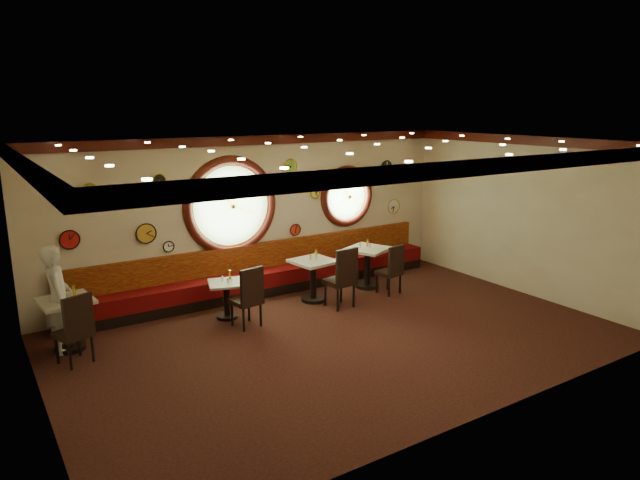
{
  "coord_description": "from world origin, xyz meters",
  "views": [
    {
      "loc": [
        -5.11,
        -7.29,
        3.77
      ],
      "look_at": [
        0.09,
        0.8,
        1.5
      ],
      "focal_mm": 32.0,
      "sensor_mm": 36.0,
      "label": 1
    }
  ],
  "objects_px": {
    "condiment_c_pepper": "(316,257)",
    "condiment_b_bottle": "(230,275)",
    "table_c": "(313,275)",
    "chair_a": "(76,325)",
    "waiter": "(58,299)",
    "condiment_b_salt": "(222,279)",
    "condiment_b_pepper": "(228,280)",
    "condiment_c_salt": "(310,258)",
    "condiment_a_pepper": "(66,297)",
    "condiment_d_bottle": "(367,243)",
    "chair_c": "(343,274)",
    "condiment_c_bottle": "(316,254)",
    "condiment_a_salt": "(53,296)",
    "condiment_d_pepper": "(370,245)",
    "table_d": "(367,262)",
    "condiment_d_salt": "(360,245)",
    "chair_d": "(392,266)",
    "table_b": "(227,295)",
    "chair_b": "(249,293)",
    "condiment_a_bottle": "(74,290)",
    "table_a": "(67,318)"
  },
  "relations": [
    {
      "from": "condiment_b_pepper",
      "to": "condiment_c_bottle",
      "type": "relative_size",
      "value": 0.58
    },
    {
      "from": "condiment_a_salt",
      "to": "waiter",
      "type": "height_order",
      "value": "waiter"
    },
    {
      "from": "table_b",
      "to": "condiment_b_salt",
      "type": "xyz_separation_m",
      "value": [
        -0.03,
        0.09,
        0.3
      ]
    },
    {
      "from": "condiment_a_bottle",
      "to": "condiment_a_salt",
      "type": "bearing_deg",
      "value": -173.47
    },
    {
      "from": "condiment_c_salt",
      "to": "condiment_b_pepper",
      "type": "relative_size",
      "value": 0.9
    },
    {
      "from": "condiment_b_pepper",
      "to": "condiment_d_bottle",
      "type": "bearing_deg",
      "value": 4.12
    },
    {
      "from": "condiment_a_pepper",
      "to": "condiment_c_pepper",
      "type": "height_order",
      "value": "condiment_c_pepper"
    },
    {
      "from": "table_c",
      "to": "chair_a",
      "type": "bearing_deg",
      "value": -173.36
    },
    {
      "from": "condiment_b_bottle",
      "to": "waiter",
      "type": "xyz_separation_m",
      "value": [
        -2.9,
        -0.04,
        0.1
      ]
    },
    {
      "from": "chair_c",
      "to": "condiment_c_salt",
      "type": "height_order",
      "value": "chair_c"
    },
    {
      "from": "table_c",
      "to": "condiment_b_pepper",
      "type": "distance_m",
      "value": 1.83
    },
    {
      "from": "table_b",
      "to": "table_c",
      "type": "height_order",
      "value": "table_c"
    },
    {
      "from": "chair_a",
      "to": "condiment_b_pepper",
      "type": "relative_size",
      "value": 6.42
    },
    {
      "from": "table_c",
      "to": "condiment_a_pepper",
      "type": "bearing_deg",
      "value": 178.7
    },
    {
      "from": "condiment_b_bottle",
      "to": "condiment_c_salt",
      "type": "bearing_deg",
      "value": -5.49
    },
    {
      "from": "condiment_a_pepper",
      "to": "condiment_d_bottle",
      "type": "distance_m",
      "value": 5.96
    },
    {
      "from": "condiment_b_salt",
      "to": "condiment_b_pepper",
      "type": "xyz_separation_m",
      "value": [
        0.03,
        -0.17,
        0.01
      ]
    },
    {
      "from": "chair_a",
      "to": "condiment_a_bottle",
      "type": "bearing_deg",
      "value": 59.2
    },
    {
      "from": "chair_d",
      "to": "condiment_b_pepper",
      "type": "distance_m",
      "value": 3.43
    },
    {
      "from": "table_d",
      "to": "condiment_a_bottle",
      "type": "bearing_deg",
      "value": 178.6
    },
    {
      "from": "chair_d",
      "to": "condiment_a_bottle",
      "type": "relative_size",
      "value": 4.1
    },
    {
      "from": "chair_d",
      "to": "condiment_a_pepper",
      "type": "xyz_separation_m",
      "value": [
        -6.04,
        0.62,
        0.29
      ]
    },
    {
      "from": "condiment_c_bottle",
      "to": "waiter",
      "type": "relative_size",
      "value": 0.11
    },
    {
      "from": "table_d",
      "to": "chair_d",
      "type": "xyz_separation_m",
      "value": [
        0.15,
        -0.64,
        0.05
      ]
    },
    {
      "from": "condiment_d_salt",
      "to": "table_b",
      "type": "bearing_deg",
      "value": -177.19
    },
    {
      "from": "table_d",
      "to": "condiment_c_salt",
      "type": "height_order",
      "value": "condiment_c_salt"
    },
    {
      "from": "table_d",
      "to": "chair_c",
      "type": "relative_size",
      "value": 1.4
    },
    {
      "from": "table_c",
      "to": "waiter",
      "type": "distance_m",
      "value": 4.59
    },
    {
      "from": "condiment_c_salt",
      "to": "chair_a",
      "type": "bearing_deg",
      "value": -172.99
    },
    {
      "from": "chair_c",
      "to": "condiment_c_bottle",
      "type": "relative_size",
      "value": 4.03
    },
    {
      "from": "condiment_c_pepper",
      "to": "condiment_c_salt",
      "type": "bearing_deg",
      "value": 151.29
    },
    {
      "from": "chair_c",
      "to": "table_c",
      "type": "bearing_deg",
      "value": 107.48
    },
    {
      "from": "condiment_a_salt",
      "to": "condiment_d_bottle",
      "type": "distance_m",
      "value": 6.13
    },
    {
      "from": "condiment_d_salt",
      "to": "condiment_d_bottle",
      "type": "bearing_deg",
      "value": 2.87
    },
    {
      "from": "chair_d",
      "to": "table_b",
      "type": "bearing_deg",
      "value": 161.21
    },
    {
      "from": "table_d",
      "to": "chair_d",
      "type": "bearing_deg",
      "value": -77.13
    },
    {
      "from": "table_b",
      "to": "condiment_d_pepper",
      "type": "distance_m",
      "value": 3.32
    },
    {
      "from": "table_b",
      "to": "waiter",
      "type": "xyz_separation_m",
      "value": [
        -2.76,
        0.08,
        0.43
      ]
    },
    {
      "from": "chair_b",
      "to": "condiment_b_bottle",
      "type": "xyz_separation_m",
      "value": [
        -0.0,
        0.77,
        0.14
      ]
    },
    {
      "from": "table_b",
      "to": "chair_c",
      "type": "height_order",
      "value": "chair_c"
    },
    {
      "from": "condiment_c_pepper",
      "to": "table_b",
      "type": "bearing_deg",
      "value": 177.27
    },
    {
      "from": "condiment_d_pepper",
      "to": "table_d",
      "type": "bearing_deg",
      "value": 148.33
    },
    {
      "from": "chair_d",
      "to": "condiment_d_salt",
      "type": "relative_size",
      "value": 5.8
    },
    {
      "from": "condiment_d_bottle",
      "to": "condiment_b_bottle",
      "type": "bearing_deg",
      "value": -179.29
    },
    {
      "from": "table_b",
      "to": "waiter",
      "type": "distance_m",
      "value": 2.8
    },
    {
      "from": "condiment_b_salt",
      "to": "condiment_c_pepper",
      "type": "xyz_separation_m",
      "value": [
        1.9,
        -0.18,
        0.17
      ]
    },
    {
      "from": "table_a",
      "to": "condiment_d_salt",
      "type": "height_order",
      "value": "condiment_d_salt"
    },
    {
      "from": "chair_c",
      "to": "condiment_c_salt",
      "type": "xyz_separation_m",
      "value": [
        -0.3,
        0.68,
        0.21
      ]
    },
    {
      "from": "condiment_c_pepper",
      "to": "condiment_b_bottle",
      "type": "xyz_separation_m",
      "value": [
        -1.73,
        0.21,
        -0.13
      ]
    },
    {
      "from": "condiment_b_pepper",
      "to": "table_d",
      "type": "bearing_deg",
      "value": 2.45
    }
  ]
}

